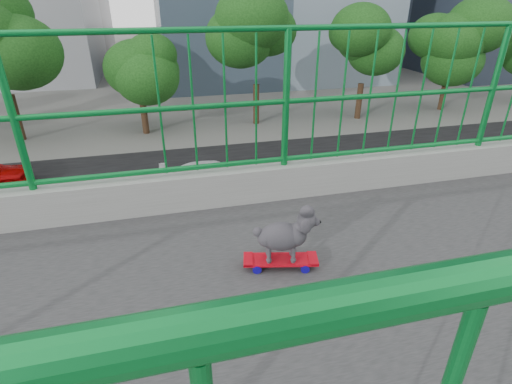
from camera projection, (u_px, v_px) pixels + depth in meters
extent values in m
cube|color=black|center=(241.00, 215.00, 17.18)|extent=(18.00, 90.00, 0.02)
cube|color=gray|center=(474.00, 159.00, 3.93)|extent=(0.20, 24.00, 0.30)
cylinder|color=#0E7E32|center=(510.00, 24.00, 3.37)|extent=(0.04, 24.00, 0.04)
cylinder|color=#0E7E32|center=(493.00, 89.00, 3.61)|extent=(0.04, 24.00, 0.04)
cylinder|color=#0E7E32|center=(493.00, 89.00, 3.61)|extent=(0.06, 0.06, 1.10)
cylinder|color=black|center=(17.00, 118.00, 25.52)|extent=(0.44, 0.44, 2.97)
ellipsoid|color=#133C10|center=(1.00, 61.00, 23.93)|extent=(4.80, 4.80, 4.08)
cylinder|color=black|center=(144.00, 114.00, 26.80)|extent=(0.44, 0.44, 2.73)
ellipsoid|color=#133C10|center=(138.00, 66.00, 25.38)|extent=(4.20, 4.20, 3.57)
cylinder|color=black|center=(256.00, 104.00, 28.85)|extent=(0.44, 0.44, 2.87)
ellipsoid|color=#133C10|center=(256.00, 56.00, 27.33)|extent=(4.60, 4.60, 3.91)
cylinder|color=black|center=(359.00, 101.00, 30.13)|extent=(0.44, 0.44, 2.66)
ellipsoid|color=#133C10|center=(364.00, 60.00, 28.77)|extent=(4.00, 4.00, 3.40)
cylinder|color=black|center=(444.00, 91.00, 32.40)|extent=(0.44, 0.44, 3.01)
ellipsoid|color=#133C10|center=(454.00, 45.00, 30.77)|extent=(5.00, 5.00, 4.25)
cube|color=red|center=(280.00, 260.00, 2.59)|extent=(0.25, 0.51, 0.02)
cube|color=#99999E|center=(257.00, 262.00, 2.60)|extent=(0.09, 0.05, 0.02)
cylinder|color=#100692|center=(257.00, 258.00, 2.66)|extent=(0.04, 0.06, 0.06)
sphere|color=yellow|center=(257.00, 258.00, 2.66)|extent=(0.02, 0.02, 0.02)
cylinder|color=#100692|center=(257.00, 269.00, 2.55)|extent=(0.04, 0.06, 0.06)
sphere|color=yellow|center=(257.00, 269.00, 2.55)|extent=(0.02, 0.02, 0.02)
cube|color=#99999E|center=(304.00, 262.00, 2.60)|extent=(0.09, 0.05, 0.02)
cylinder|color=#100692|center=(303.00, 257.00, 2.66)|extent=(0.04, 0.06, 0.06)
sphere|color=yellow|center=(303.00, 257.00, 2.66)|extent=(0.02, 0.02, 0.02)
cylinder|color=#100692|center=(305.00, 269.00, 2.55)|extent=(0.04, 0.06, 0.06)
sphere|color=yellow|center=(305.00, 269.00, 2.55)|extent=(0.02, 0.02, 0.02)
ellipsoid|color=#2D2A2F|center=(281.00, 236.00, 2.51)|extent=(0.24, 0.31, 0.19)
sphere|color=#2D2A2F|center=(307.00, 220.00, 2.46)|extent=(0.13, 0.13, 0.13)
sphere|color=black|center=(320.00, 222.00, 2.47)|extent=(0.02, 0.02, 0.02)
sphere|color=#2D2A2F|center=(258.00, 232.00, 2.49)|extent=(0.06, 0.06, 0.06)
cylinder|color=#2D2A2F|center=(292.00, 248.00, 2.60)|extent=(0.03, 0.03, 0.12)
cylinder|color=#2D2A2F|center=(293.00, 255.00, 2.53)|extent=(0.03, 0.03, 0.12)
cylinder|color=#2D2A2F|center=(268.00, 248.00, 2.60)|extent=(0.03, 0.03, 0.12)
cylinder|color=#2D2A2F|center=(269.00, 255.00, 2.53)|extent=(0.03, 0.03, 0.12)
imported|color=#B00707|center=(229.00, 328.00, 10.40)|extent=(1.72, 4.28, 1.46)
imported|color=white|center=(214.00, 178.00, 18.95)|extent=(2.05, 5.03, 1.46)
imported|color=#B00707|center=(226.00, 327.00, 10.35)|extent=(1.68, 4.82, 1.59)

